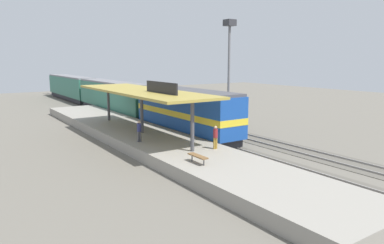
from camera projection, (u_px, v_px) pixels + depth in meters
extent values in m
plane|color=#666056|center=(202.00, 134.00, 35.88)|extent=(120.00, 120.00, 0.00)
cube|color=#565249|center=(185.00, 136.00, 34.77)|extent=(3.20, 110.00, 0.04)
cube|color=gray|center=(179.00, 136.00, 34.37)|extent=(0.10, 110.00, 0.16)
cube|color=gray|center=(192.00, 135.00, 35.16)|extent=(0.10, 110.00, 0.16)
cube|color=#565249|center=(222.00, 131.00, 37.31)|extent=(3.20, 110.00, 0.04)
cube|color=gray|center=(217.00, 131.00, 36.90)|extent=(0.10, 110.00, 0.16)
cube|color=gray|center=(228.00, 130.00, 37.70)|extent=(0.10, 110.00, 0.16)
cube|color=gray|center=(142.00, 137.00, 32.16)|extent=(6.00, 44.00, 0.90)
cylinder|color=#47474C|center=(192.00, 126.00, 25.25)|extent=(0.28, 0.28, 3.60)
cylinder|color=#47474C|center=(142.00, 113.00, 31.78)|extent=(0.28, 0.28, 3.60)
cylinder|color=#47474C|center=(109.00, 104.00, 38.31)|extent=(0.28, 0.28, 3.60)
cube|color=#A38E3D|center=(141.00, 91.00, 31.45)|extent=(5.20, 18.00, 0.20)
cube|color=black|center=(161.00, 88.00, 28.42)|extent=(0.12, 4.80, 0.90)
cylinder|color=#333338|center=(204.00, 162.00, 22.03)|extent=(0.07, 0.07, 0.42)
cylinder|color=#333338|center=(192.00, 158.00, 23.09)|extent=(0.07, 0.07, 0.42)
cube|color=brown|center=(198.00, 156.00, 22.51)|extent=(0.44, 1.70, 0.08)
cube|color=#28282D|center=(185.00, 131.00, 34.70)|extent=(2.60, 13.60, 0.70)
cube|color=#19479E|center=(185.00, 110.00, 34.33)|extent=(2.90, 14.40, 3.50)
cube|color=#47474C|center=(185.00, 90.00, 34.01)|extent=(2.78, 14.11, 0.24)
cube|color=yellow|center=(185.00, 112.00, 34.38)|extent=(2.93, 14.43, 0.56)
cube|color=#28282D|center=(114.00, 110.00, 49.39)|extent=(2.60, 19.20, 0.70)
cube|color=#2D6B56|center=(114.00, 95.00, 49.05)|extent=(2.90, 20.00, 3.30)
cube|color=slate|center=(113.00, 82.00, 48.74)|extent=(2.78, 19.60, 0.24)
cube|color=#28282D|center=(71.00, 97.00, 66.37)|extent=(2.60, 19.20, 0.70)
cube|color=#2D6B56|center=(71.00, 86.00, 66.02)|extent=(2.90, 20.00, 3.30)
cube|color=slate|center=(70.00, 77.00, 65.72)|extent=(2.78, 19.60, 0.24)
cube|color=#28282D|center=(191.00, 119.00, 42.00)|extent=(2.50, 11.20, 0.70)
cube|color=#4C564C|center=(191.00, 105.00, 41.72)|extent=(2.80, 12.00, 2.60)
cube|color=#3D453D|center=(191.00, 93.00, 41.48)|extent=(2.69, 11.76, 0.24)
cylinder|color=slate|center=(229.00, 76.00, 40.54)|extent=(0.28, 0.28, 11.00)
cube|color=#333338|center=(230.00, 23.00, 39.54)|extent=(1.10, 1.10, 0.70)
cylinder|color=#4C4C51|center=(138.00, 137.00, 28.36)|extent=(0.16, 0.16, 0.84)
cylinder|color=#4C4C51|center=(140.00, 136.00, 28.46)|extent=(0.16, 0.16, 0.84)
cylinder|color=navy|center=(139.00, 127.00, 28.29)|extent=(0.34, 0.34, 0.64)
sphere|color=tan|center=(139.00, 122.00, 28.21)|extent=(0.23, 0.23, 0.23)
cylinder|color=olive|center=(214.00, 143.00, 26.08)|extent=(0.16, 0.16, 0.84)
cylinder|color=olive|center=(216.00, 143.00, 26.17)|extent=(0.16, 0.16, 0.84)
cylinder|color=maroon|center=(215.00, 133.00, 26.00)|extent=(0.34, 0.34, 0.64)
sphere|color=tan|center=(216.00, 127.00, 25.92)|extent=(0.23, 0.23, 0.23)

